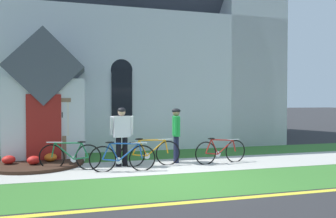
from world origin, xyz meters
The scene contains 15 objects.
ground centered at (0.00, 4.00, 0.00)m, with size 140.00×140.00×0.00m, color #2B2B2D.
sidewalk_slab centered at (-0.84, 1.57, 0.01)m, with size 32.00×2.09×0.01m, color #B7B5AD.
grass_verge centered at (-0.84, -0.54, 0.00)m, with size 32.00×2.14×0.01m, color #38722D.
church_lawn centered at (-0.84, 3.57, 0.00)m, with size 24.00×1.93×0.01m, color #38722D.
curb_paint_stripe centered at (-0.84, -1.76, 0.00)m, with size 28.00×0.16×0.01m, color yellow.
church_building centered at (-0.46, 8.72, 4.92)m, with size 14.61×10.71×14.48m.
church_sign centered at (-3.57, 3.04, 1.32)m, with size 1.97×0.25×1.99m.
flower_bed centered at (-3.60, 2.70, 0.07)m, with size 2.72×2.72×0.34m.
bicycle_blue centered at (-2.58, 1.77, 0.37)m, with size 1.68×0.49×0.81m.
bicycle_white centered at (-1.22, 1.18, 0.38)m, with size 1.77×0.22×0.84m.
bicycle_yellow centered at (1.81, 1.57, 0.37)m, with size 1.74×0.25×0.81m.
bicycle_red centered at (-0.34, 1.72, 0.38)m, with size 1.78×0.08×0.84m.
cyclist_in_orange_jersey centered at (0.52, 1.99, 0.98)m, with size 0.30×0.65×1.67m.
cyclist_in_red_jersey centered at (-1.15, 1.89, 1.00)m, with size 0.67×0.30×1.71m.
roadside_conifer centered at (6.48, 10.37, 4.55)m, with size 4.37×4.37×7.40m.
Camera 1 is at (-2.19, -7.36, 1.89)m, focal length 34.08 mm.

